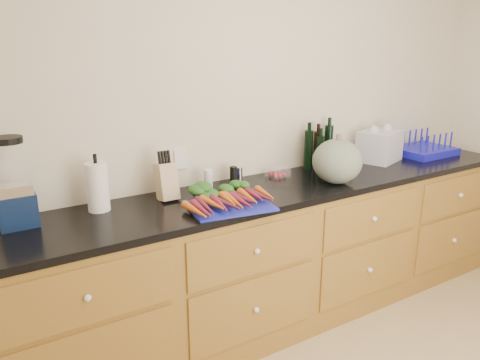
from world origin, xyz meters
TOP-DOWN VIEW (x-y plane):
  - wall_back at (0.00, 1.62)m, footprint 4.10×0.05m
  - cabinets at (0.00, 1.30)m, footprint 3.60×0.64m
  - countertop at (0.00, 1.30)m, footprint 3.64×0.62m
  - cutting_board at (-0.53, 1.14)m, footprint 0.49×0.40m
  - carrots at (-0.53, 1.18)m, footprint 0.48×0.33m
  - squash at (0.28, 1.17)m, footprint 0.31×0.31m
  - blender_appliance at (-1.54, 1.46)m, footprint 0.17×0.17m
  - paper_towel at (-1.14, 1.46)m, footprint 0.12×0.12m
  - knife_block at (-0.76, 1.44)m, footprint 0.10×0.10m
  - grinder_salt at (-0.47, 1.48)m, footprint 0.05×0.05m
  - grinder_pepper at (-0.29, 1.48)m, footprint 0.05×0.05m
  - canister_chrome at (-0.25, 1.48)m, footprint 0.05×0.05m
  - tomato_box at (0.04, 1.47)m, footprint 0.13×0.11m
  - bottles at (0.42, 1.51)m, footprint 0.24×0.12m
  - grocery_bag at (0.94, 1.42)m, footprint 0.37×0.33m
  - dish_rack at (1.40, 1.38)m, footprint 0.45×0.36m

SIDE VIEW (x-z plane):
  - cabinets at x=0.00m, z-range 0.00..0.90m
  - countertop at x=0.00m, z-range 0.90..0.94m
  - cutting_board at x=-0.53m, z-range 0.94..0.95m
  - tomato_box at x=0.04m, z-range 0.94..1.00m
  - carrots at x=-0.53m, z-range 0.95..1.01m
  - dish_rack at x=1.40m, z-range 0.89..1.07m
  - canister_chrome at x=-0.25m, z-range 0.94..1.05m
  - grinder_pepper at x=-0.29m, z-range 0.94..1.06m
  - grinder_salt at x=-0.47m, z-range 0.94..1.06m
  - knife_block at x=-0.76m, z-range 0.94..1.15m
  - grocery_bag at x=0.94m, z-range 0.94..1.17m
  - paper_towel at x=-1.14m, z-range 0.94..1.20m
  - bottles at x=0.42m, z-range 0.93..1.22m
  - squash at x=0.28m, z-range 0.94..1.22m
  - blender_appliance at x=-1.54m, z-range 0.91..1.35m
  - wall_back at x=0.00m, z-range 0.00..2.60m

